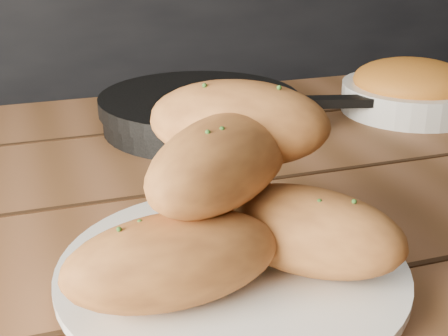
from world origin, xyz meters
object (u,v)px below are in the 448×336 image
bread_rolls (229,195)px  plate (232,273)px  bowl (412,89)px  skillet (201,111)px  table (291,303)px

bread_rolls → plate: bearing=-62.9°
bread_rolls → bowl: bread_rolls is taller
plate → skillet: skillet is taller
plate → bowl: (0.39, 0.34, 0.02)m
skillet → bowl: bearing=-4.7°
plate → bowl: size_ratio=1.38×
bread_rolls → skillet: bread_rolls is taller
table → bread_rolls: (-0.09, -0.07, 0.16)m
plate → bowl: 0.52m
plate → bread_rolls: (-0.00, 0.00, 0.07)m
table → plate: plate is taller
plate → bread_rolls: bearing=117.1°
plate → bread_rolls: 0.07m
table → bowl: bearing=41.4°
bread_rolls → skillet: 0.38m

